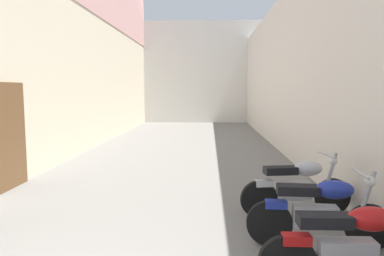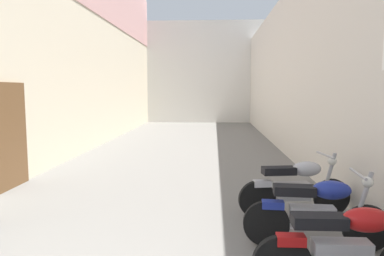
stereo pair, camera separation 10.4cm
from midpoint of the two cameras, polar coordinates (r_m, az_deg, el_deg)
The scene contains 7 objects.
ground_plane at distance 10.13m, azimuth -1.79°, elevation -5.48°, with size 36.92×36.92×0.00m, color slate.
building_left at distance 12.82m, azimuth -17.12°, elevation 16.00°, with size 0.45×20.92×8.51m.
building_right at distance 12.15m, azimuth 15.69°, elevation 8.56°, with size 0.45×20.92×5.21m.
building_far_end at distance 23.38m, azimuth 1.29°, elevation 8.91°, with size 9.50×2.00×6.35m, color silver.
motorcycle_second at distance 4.00m, azimuth 24.58°, elevation -17.07°, with size 1.85×0.58×1.04m.
motorcycle_third at distance 4.92m, azimuth 20.13°, elevation -12.46°, with size 1.85×0.58×1.04m.
motorcycle_fourth at distance 6.01m, azimuth 16.92°, elevation -8.97°, with size 1.84×0.58×1.04m.
Camera 2 is at (0.98, -1.42, 2.04)m, focal length 33.00 mm.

